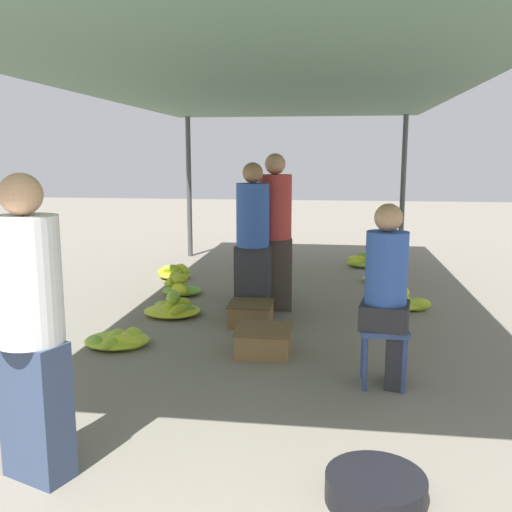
# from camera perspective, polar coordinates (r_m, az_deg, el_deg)

# --- Properties ---
(canopy_post_back_left) EXTENTS (0.08, 0.08, 2.30)m
(canopy_post_back_left) POSITION_cam_1_polar(r_m,az_deg,el_deg) (9.58, -6.71, 6.80)
(canopy_post_back_left) COLOR #4C4C51
(canopy_post_back_left) RESTS_ON ground
(canopy_post_back_right) EXTENTS (0.08, 0.08, 2.30)m
(canopy_post_back_right) POSITION_cam_1_polar(r_m,az_deg,el_deg) (9.33, 14.48, 6.47)
(canopy_post_back_right) COLOR #4C4C51
(canopy_post_back_right) RESTS_ON ground
(canopy_tarp) EXTENTS (3.86, 7.48, 0.04)m
(canopy_tarp) POSITION_cam_1_polar(r_m,az_deg,el_deg) (5.79, 1.19, 16.40)
(canopy_tarp) COLOR #567A60
(canopy_tarp) RESTS_ON canopy_post_front_left
(vendor_foreground) EXTENTS (0.44, 0.44, 1.59)m
(vendor_foreground) POSITION_cam_1_polar(r_m,az_deg,el_deg) (3.12, -21.65, -6.47)
(vendor_foreground) COLOR #384766
(vendor_foreground) RESTS_ON ground
(stool) EXTENTS (0.34, 0.34, 0.44)m
(stool) POSITION_cam_1_polar(r_m,az_deg,el_deg) (4.31, 12.64, -8.06)
(stool) COLOR #384C84
(stool) RESTS_ON ground
(vendor_seated) EXTENTS (0.39, 0.39, 1.34)m
(vendor_seated) POSITION_cam_1_polar(r_m,az_deg,el_deg) (4.22, 13.09, -3.53)
(vendor_seated) COLOR #2D2D33
(vendor_seated) RESTS_ON ground
(basin_black) EXTENTS (0.49, 0.49, 0.14)m
(basin_black) POSITION_cam_1_polar(r_m,az_deg,el_deg) (3.06, 11.87, -21.80)
(basin_black) COLOR black
(basin_black) RESTS_ON ground
(banana_pile_left_0) EXTENTS (0.51, 0.50, 0.26)m
(banana_pile_left_0) POSITION_cam_1_polar(r_m,az_deg,el_deg) (7.01, -7.64, -3.10)
(banana_pile_left_0) COLOR #B9CE2B
(banana_pile_left_0) RESTS_ON ground
(banana_pile_left_1) EXTENTS (0.61, 0.54, 0.25)m
(banana_pile_left_1) POSITION_cam_1_polar(r_m,az_deg,el_deg) (6.14, -8.21, -5.19)
(banana_pile_left_1) COLOR #97C131
(banana_pile_left_1) RESTS_ON ground
(banana_pile_left_2) EXTENTS (0.58, 0.57, 0.14)m
(banana_pile_left_2) POSITION_cam_1_polar(r_m,az_deg,el_deg) (5.27, -13.72, -8.13)
(banana_pile_left_2) COLOR #A5C62F
(banana_pile_left_2) RESTS_ON ground
(banana_pile_left_3) EXTENTS (0.51, 0.42, 0.20)m
(banana_pile_left_3) POSITION_cam_1_polar(r_m,az_deg,el_deg) (7.94, -8.04, -1.66)
(banana_pile_left_3) COLOR yellow
(banana_pile_left_3) RESTS_ON ground
(banana_pile_right_0) EXTENTS (0.63, 0.48, 0.24)m
(banana_pile_right_0) POSITION_cam_1_polar(r_m,az_deg,el_deg) (6.54, 14.31, -4.39)
(banana_pile_right_0) COLOR yellow
(banana_pile_right_0) RESTS_ON ground
(banana_pile_right_1) EXTENTS (0.50, 0.46, 0.27)m
(banana_pile_right_1) POSITION_cam_1_polar(r_m,az_deg,el_deg) (7.80, 12.39, -2.01)
(banana_pile_right_1) COLOR #7DB636
(banana_pile_right_1) RESTS_ON ground
(banana_pile_right_2) EXTENTS (0.57, 0.53, 0.23)m
(banana_pile_right_2) POSITION_cam_1_polar(r_m,az_deg,el_deg) (8.85, 10.75, -0.59)
(banana_pile_right_2) COLOR #B6CD2B
(banana_pile_right_2) RESTS_ON ground
(crate_near) EXTENTS (0.43, 0.43, 0.23)m
(crate_near) POSITION_cam_1_polar(r_m,az_deg,el_deg) (5.72, -0.53, -5.79)
(crate_near) COLOR brown
(crate_near) RESTS_ON ground
(crate_mid) EXTENTS (0.47, 0.47, 0.22)m
(crate_mid) POSITION_cam_1_polar(r_m,az_deg,el_deg) (4.93, 0.80, -8.45)
(crate_mid) COLOR olive
(crate_mid) RESTS_ON ground
(crate_far) EXTENTS (0.49, 0.49, 0.21)m
(crate_far) POSITION_cam_1_polar(r_m,az_deg,el_deg) (6.69, 0.36, -3.54)
(crate_far) COLOR brown
(crate_far) RESTS_ON ground
(shopper_walking_mid) EXTENTS (0.39, 0.39, 1.61)m
(shopper_walking_mid) POSITION_cam_1_polar(r_m,az_deg,el_deg) (5.90, -0.32, 1.83)
(shopper_walking_mid) COLOR #2D2D33
(shopper_walking_mid) RESTS_ON ground
(shopper_walking_far) EXTENTS (0.40, 0.40, 1.70)m
(shopper_walking_far) POSITION_cam_1_polar(r_m,az_deg,el_deg) (6.16, 1.89, 2.62)
(shopper_walking_far) COLOR #4C4238
(shopper_walking_far) RESTS_ON ground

